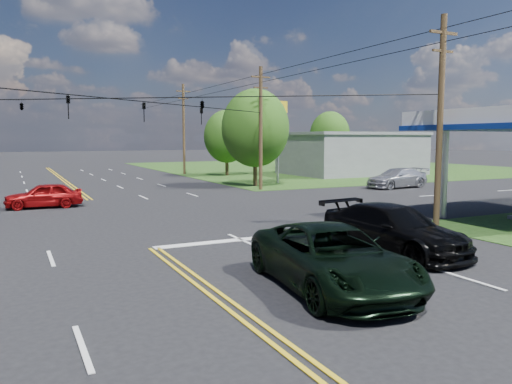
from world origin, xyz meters
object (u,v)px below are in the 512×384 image
tree_right_a (255,128)px  tree_right_b (227,136)px  tree_far_r (330,134)px  pole_se (440,118)px  pickup_dkgreen (332,258)px  pole_ne (261,127)px  retail_ne (351,155)px  pole_right_far (184,128)px  suv_black (393,229)px

tree_right_a → tree_right_b: 12.27m
tree_right_a → tree_far_r: tree_right_a is taller
pole_se → tree_right_a: pole_se is taller
pickup_dkgreen → tree_right_a: bearing=75.1°
pole_ne → tree_right_a: 3.16m
pole_ne → tree_right_a: pole_ne is taller
pole_se → tree_far_r: bearing=61.7°
tree_right_b → pole_se: bearing=-96.1°
retail_ne → pickup_dkgreen: retail_ne is taller
pole_ne → pole_right_far: 19.00m
pickup_dkgreen → tree_right_b: bearing=78.2°
pole_se → tree_right_b: pole_se is taller
pole_se → pole_ne: size_ratio=1.00×
pole_right_far → pickup_dkgreen: bearing=-103.1°
retail_ne → tree_far_r: 11.02m
tree_right_a → tree_far_r: bearing=42.0°
retail_ne → tree_right_b: (-13.50, 4.00, 2.02)m
retail_ne → pole_ne: bearing=-147.1°
retail_ne → pole_se: bearing=-120.4°
tree_right_a → pickup_dkgreen: 29.40m
suv_black → pole_se: bearing=25.0°
pole_se → tree_right_a: (1.00, 21.00, -0.05)m
tree_right_b → suv_black: 37.70m
tree_right_b → suv_black: (-9.12, -36.42, -3.37)m
pole_ne → suv_black: bearing=-104.7°
pole_se → pole_ne: same height
pole_se → tree_right_a: bearing=87.3°
tree_far_r → suv_black: size_ratio=1.31×
tree_right_a → tree_far_r: 26.91m
pole_se → pole_ne: (0.00, 18.00, 0.00)m
pole_se → pickup_dkgreen: (-10.00, -5.96, -4.07)m
retail_ne → pole_right_far: (-17.00, 8.00, 2.97)m
tree_far_r → tree_right_b: bearing=-161.1°
pickup_dkgreen → suv_black: (4.38, 2.54, -0.00)m
pole_ne → tree_far_r: size_ratio=1.25×
tree_right_a → tree_far_r: size_ratio=1.07×
tree_far_r → suv_black: (-26.62, -42.42, -3.70)m
retail_ne → pickup_dkgreen: size_ratio=2.29×
retail_ne → pole_se: pole_se is taller
tree_right_b → pickup_dkgreen: (-13.50, -38.96, -3.37)m
tree_far_r → pickup_dkgreen: tree_far_r is taller
pole_se → pole_right_far: pole_right_far is taller
pole_ne → pickup_dkgreen: 26.28m
retail_ne → suv_black: (-22.62, -32.42, -1.35)m
pole_ne → tree_right_a: (1.00, 3.00, -0.05)m
tree_right_b → retail_ne: bearing=-16.5°
pole_right_far → suv_black: (-5.62, -40.42, -4.32)m
pole_se → retail_ne: bearing=59.6°
pole_right_far → pickup_dkgreen: size_ratio=1.64×
retail_ne → pickup_dkgreen: (-27.00, -34.96, -1.35)m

